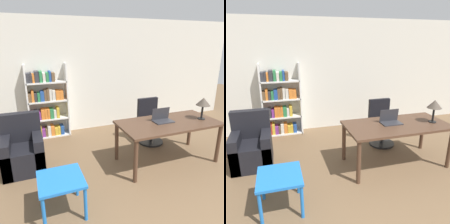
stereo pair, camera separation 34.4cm
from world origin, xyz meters
The scene contains 8 objects.
wall_back centered at (0.00, 4.53, 1.35)m, with size 8.00×0.06×2.70m.
desk centered at (0.65, 2.37, 0.69)m, with size 1.82×0.89×0.78m.
laptop centered at (0.56, 2.45, 0.83)m, with size 0.36×0.23×0.24m.
table_lamp centered at (1.31, 2.29, 1.10)m, with size 0.25×0.25×0.41m.
office_chair centered at (0.79, 3.23, 0.43)m, with size 0.54×0.54×0.97m.
side_table_blue centered at (-1.38, 1.76, 0.43)m, with size 0.57×0.57×0.51m.
armchair centered at (-1.84, 3.06, 0.32)m, with size 0.68×0.69×0.97m.
bookshelf centered at (-1.29, 4.34, 0.76)m, with size 0.91×0.28×1.70m.
Camera 2 is at (-1.32, -0.78, 2.15)m, focal length 35.00 mm.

